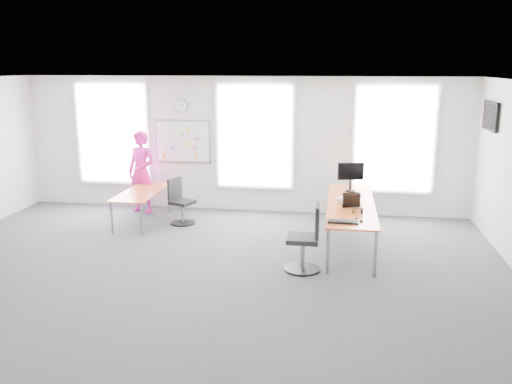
% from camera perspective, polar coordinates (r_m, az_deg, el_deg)
% --- Properties ---
extents(floor, '(10.00, 10.00, 0.00)m').
position_cam_1_polar(floor, '(8.71, -6.17, -8.70)').
color(floor, '#2C2C31').
rests_on(floor, ground).
extents(ceiling, '(10.00, 10.00, 0.00)m').
position_cam_1_polar(ceiling, '(8.08, -6.71, 11.43)').
color(ceiling, silver).
rests_on(ceiling, ground).
extents(wall_back, '(10.00, 0.00, 10.00)m').
position_cam_1_polar(wall_back, '(12.11, -1.51, 5.00)').
color(wall_back, white).
rests_on(wall_back, ground).
extents(wall_front, '(10.00, 0.00, 10.00)m').
position_cam_1_polar(wall_front, '(4.69, -19.33, -9.48)').
color(wall_front, white).
rests_on(wall_front, ground).
extents(window_left, '(1.60, 0.06, 2.20)m').
position_cam_1_polar(window_left, '(12.93, -14.82, 5.99)').
color(window_left, silver).
rests_on(window_left, wall_back).
extents(window_mid, '(1.60, 0.06, 2.20)m').
position_cam_1_polar(window_mid, '(12.00, -0.13, 5.89)').
color(window_mid, silver).
rests_on(window_mid, wall_back).
extents(window_right, '(1.60, 0.06, 2.20)m').
position_cam_1_polar(window_right, '(11.92, 14.34, 5.43)').
color(window_right, silver).
rests_on(window_right, wall_back).
extents(desk_right, '(0.85, 3.19, 0.78)m').
position_cam_1_polar(desk_right, '(10.02, 9.95, -1.49)').
color(desk_right, '#D0591D').
rests_on(desk_right, ground).
extents(desk_left, '(0.73, 1.83, 0.67)m').
position_cam_1_polar(desk_left, '(11.53, -11.95, -0.21)').
color(desk_left, '#D0591D').
rests_on(desk_left, ground).
extents(chair_right, '(0.59, 0.59, 1.10)m').
position_cam_1_polar(chair_right, '(8.73, 5.37, -5.25)').
color(chair_right, black).
rests_on(chair_right, ground).
extents(chair_left, '(0.56, 0.56, 0.95)m').
position_cam_1_polar(chair_left, '(11.37, -7.97, -1.25)').
color(chair_left, black).
rests_on(chair_left, ground).
extents(person, '(0.76, 0.61, 1.83)m').
position_cam_1_polar(person, '(12.29, -11.96, 2.07)').
color(person, '#DA1B9A').
rests_on(person, ground).
extents(whiteboard, '(1.20, 0.03, 0.90)m').
position_cam_1_polar(whiteboard, '(12.38, -7.72, 5.30)').
color(whiteboard, white).
rests_on(whiteboard, wall_back).
extents(wall_clock, '(0.30, 0.04, 0.30)m').
position_cam_1_polar(wall_clock, '(12.30, -7.84, 8.99)').
color(wall_clock, gray).
rests_on(wall_clock, wall_back).
extents(tv, '(0.06, 0.90, 0.55)m').
position_cam_1_polar(tv, '(11.19, 23.48, 7.35)').
color(tv, black).
rests_on(tv, wall_right).
extents(keyboard, '(0.49, 0.18, 0.02)m').
position_cam_1_polar(keyboard, '(8.79, 9.14, -3.15)').
color(keyboard, black).
rests_on(keyboard, desk_right).
extents(mouse, '(0.06, 0.10, 0.04)m').
position_cam_1_polar(mouse, '(8.90, 11.04, -2.97)').
color(mouse, black).
rests_on(mouse, desk_right).
extents(lens_cap, '(0.07, 0.07, 0.01)m').
position_cam_1_polar(lens_cap, '(9.06, 10.56, -2.76)').
color(lens_cap, black).
rests_on(lens_cap, desk_right).
extents(headphones, '(0.18, 0.10, 0.11)m').
position_cam_1_polar(headphones, '(9.37, 10.60, -1.93)').
color(headphones, black).
rests_on(headphones, desk_right).
extents(laptop_sleeve, '(0.33, 0.27, 0.26)m').
position_cam_1_polar(laptop_sleeve, '(9.72, 10.02, -0.87)').
color(laptop_sleeve, black).
rests_on(laptop_sleeve, desk_right).
extents(paper_stack, '(0.31, 0.25, 0.10)m').
position_cam_1_polar(paper_stack, '(10.05, 9.28, -0.84)').
color(paper_stack, beige).
rests_on(paper_stack, desk_right).
extents(monitor, '(0.52, 0.21, 0.58)m').
position_cam_1_polar(monitor, '(10.90, 9.94, 1.87)').
color(monitor, black).
rests_on(monitor, desk_right).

